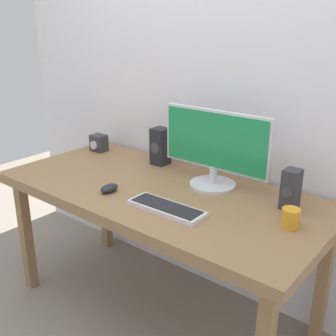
% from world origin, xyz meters
% --- Properties ---
extents(ground_plane, '(6.00, 6.00, 0.00)m').
position_xyz_m(ground_plane, '(0.00, 0.00, 0.00)').
color(ground_plane, gray).
extents(wall_back, '(3.04, 0.04, 3.00)m').
position_xyz_m(wall_back, '(0.00, 0.43, 1.50)').
color(wall_back, silver).
rests_on(wall_back, ground_plane).
extents(desk, '(1.69, 0.79, 0.75)m').
position_xyz_m(desk, '(0.00, 0.00, 0.68)').
color(desk, '#936D47').
rests_on(desk, ground_plane).
extents(monitor, '(0.59, 0.23, 0.39)m').
position_xyz_m(monitor, '(0.20, 0.20, 0.96)').
color(monitor, silver).
rests_on(monitor, desk).
extents(keyboard_primary, '(0.36, 0.13, 0.02)m').
position_xyz_m(keyboard_primary, '(0.19, -0.18, 0.76)').
color(keyboard_primary, silver).
rests_on(keyboard_primary, desk).
extents(mouse, '(0.06, 0.10, 0.04)m').
position_xyz_m(mouse, '(-0.16, -0.19, 0.77)').
color(mouse, '#232328').
rests_on(mouse, desk).
extents(speaker_right, '(0.07, 0.08, 0.18)m').
position_xyz_m(speaker_right, '(0.61, 0.19, 0.84)').
color(speaker_right, '#333338').
rests_on(speaker_right, desk).
extents(speaker_left, '(0.09, 0.10, 0.21)m').
position_xyz_m(speaker_left, '(-0.23, 0.28, 0.86)').
color(speaker_left, '#232328').
rests_on(speaker_left, desk).
extents(audio_controller, '(0.10, 0.09, 0.10)m').
position_xyz_m(audio_controller, '(-0.70, 0.23, 0.80)').
color(audio_controller, '#333338').
rests_on(audio_controller, desk).
extents(coffee_mug, '(0.08, 0.08, 0.08)m').
position_xyz_m(coffee_mug, '(0.68, 0.02, 0.79)').
color(coffee_mug, orange).
rests_on(coffee_mug, desk).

